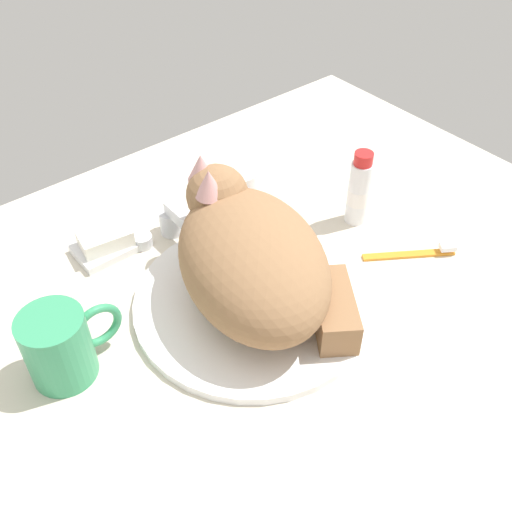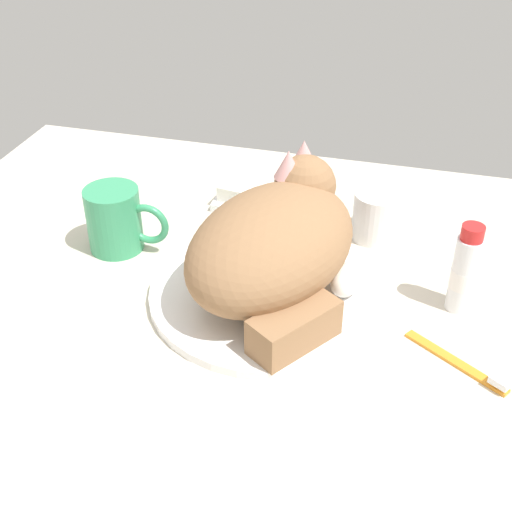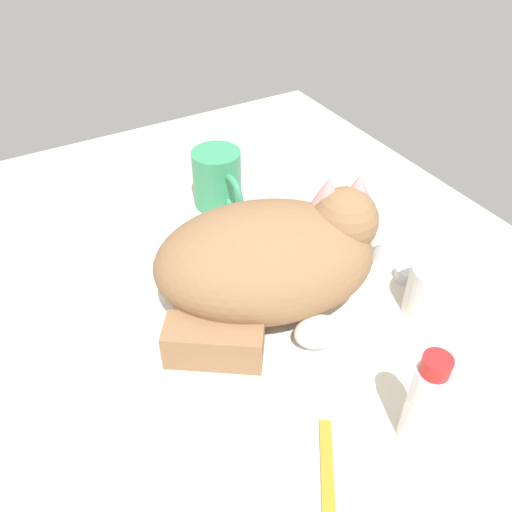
{
  "view_description": "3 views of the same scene",
  "coord_description": "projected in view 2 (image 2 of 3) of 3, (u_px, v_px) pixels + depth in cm",
  "views": [
    {
      "loc": [
        -32.55,
        -40.68,
        56.46
      ],
      "look_at": [
        2.93,
        2.93,
        4.76
      ],
      "focal_mm": 41.2,
      "sensor_mm": 36.0,
      "label": 1
    },
    {
      "loc": [
        16.29,
        -67.87,
        53.52
      ],
      "look_at": [
        -1.98,
        0.12,
        5.72
      ],
      "focal_mm": 48.32,
      "sensor_mm": 36.0,
      "label": 2
    },
    {
      "loc": [
        40.56,
        -24.39,
        47.94
      ],
      "look_at": [
        -2.2,
        0.09,
        6.64
      ],
      "focal_mm": 37.11,
      "sensor_mm": 36.0,
      "label": 3
    }
  ],
  "objects": [
    {
      "name": "toothbrush",
      "position": [
        463.0,
        364.0,
        0.77
      ],
      "size": [
        11.79,
        8.41,
        1.6
      ],
      "color": "orange",
      "rests_on": "ground_plane"
    },
    {
      "name": "coffee_mug",
      "position": [
        116.0,
        220.0,
        0.95
      ],
      "size": [
        11.79,
        7.54,
        9.1
      ],
      "color": "#389966",
      "rests_on": "ground_plane"
    },
    {
      "name": "sink_basin",
      "position": [
        271.0,
        292.0,
        0.87
      ],
      "size": [
        30.83,
        30.83,
        1.16
      ],
      "primitive_type": "cylinder",
      "color": "white",
      "rests_on": "ground_plane"
    },
    {
      "name": "soap_bar",
      "position": [
        244.0,
        192.0,
        1.06
      ],
      "size": [
        7.71,
        5.69,
        2.33
      ],
      "primitive_type": "cube",
      "rotation": [
        0.0,
        0.0,
        -0.15
      ],
      "color": "white",
      "rests_on": "soap_dish"
    },
    {
      "name": "toothpaste_bottle",
      "position": [
        465.0,
        271.0,
        0.83
      ],
      "size": [
        3.27,
        3.27,
        11.87
      ],
      "color": "white",
      "rests_on": "ground_plane"
    },
    {
      "name": "faucet",
      "position": [
        300.0,
        211.0,
        1.0
      ],
      "size": [
        12.89,
        10.99,
        5.78
      ],
      "color": "silver",
      "rests_on": "ground_plane"
    },
    {
      "name": "soap_dish",
      "position": [
        244.0,
        202.0,
        1.07
      ],
      "size": [
        9.0,
        6.4,
        1.2
      ],
      "primitive_type": "cube",
      "color": "white",
      "rests_on": "ground_plane"
    },
    {
      "name": "rinse_cup",
      "position": [
        376.0,
        216.0,
        0.97
      ],
      "size": [
        6.7,
        6.7,
        7.05
      ],
      "color": "white",
      "rests_on": "ground_plane"
    },
    {
      "name": "cat",
      "position": [
        277.0,
        242.0,
        0.84
      ],
      "size": [
        25.05,
        30.38,
        15.26
      ],
      "color": "#936B47",
      "rests_on": "sink_basin"
    },
    {
      "name": "ground_plane",
      "position": [
        271.0,
        305.0,
        0.89
      ],
      "size": [
        110.0,
        82.5,
        3.0
      ],
      "primitive_type": "cube",
      "color": "beige"
    }
  ]
}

